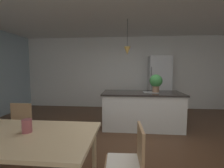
# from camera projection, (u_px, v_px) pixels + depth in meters

# --- Properties ---
(ground_plane) EXTENTS (10.00, 8.40, 0.04)m
(ground_plane) POSITION_uv_depth(u_px,v_px,m) (133.00, 149.00, 2.93)
(ground_plane) COLOR #4C301E
(wall_back_kitchen) EXTENTS (10.00, 0.12, 2.70)m
(wall_back_kitchen) POSITION_uv_depth(u_px,v_px,m) (130.00, 73.00, 6.04)
(wall_back_kitchen) COLOR white
(wall_back_kitchen) RESTS_ON ground_plane
(dining_table) EXTENTS (2.09, 0.96, 0.74)m
(dining_table) POSITION_uv_depth(u_px,v_px,m) (3.00, 139.00, 1.77)
(dining_table) COLOR #D1B284
(dining_table) RESTS_ON ground_plane
(chair_far_left) EXTENTS (0.40, 0.40, 0.87)m
(chair_far_left) POSITION_uv_depth(u_px,v_px,m) (17.00, 128.00, 2.68)
(chair_far_left) COLOR #A87F56
(chair_far_left) RESTS_ON ground_plane
(chair_kitchen_end) EXTENTS (0.42, 0.42, 0.87)m
(chair_kitchen_end) POSITION_uv_depth(u_px,v_px,m) (128.00, 163.00, 1.67)
(chair_kitchen_end) COLOR #A87F56
(chair_kitchen_end) RESTS_ON ground_plane
(kitchen_island) EXTENTS (1.97, 0.89, 0.91)m
(kitchen_island) POSITION_uv_depth(u_px,v_px,m) (142.00, 110.00, 3.96)
(kitchen_island) COLOR silver
(kitchen_island) RESTS_ON ground_plane
(refrigerator) EXTENTS (0.74, 0.67, 1.94)m
(refrigerator) POSITION_uv_depth(u_px,v_px,m) (159.00, 84.00, 5.58)
(refrigerator) COLOR silver
(refrigerator) RESTS_ON ground_plane
(pendant_over_island_main) EXTENTS (0.16, 0.16, 0.86)m
(pendant_over_island_main) POSITION_uv_depth(u_px,v_px,m) (127.00, 51.00, 3.86)
(pendant_over_island_main) COLOR black
(potted_plant_on_island) EXTENTS (0.31, 0.31, 0.45)m
(potted_plant_on_island) POSITION_uv_depth(u_px,v_px,m) (156.00, 82.00, 3.86)
(potted_plant_on_island) COLOR #8C664C
(potted_plant_on_island) RESTS_ON kitchen_island
(vase_on_dining_table) EXTENTS (0.11, 0.11, 0.15)m
(vase_on_dining_table) POSITION_uv_depth(u_px,v_px,m) (27.00, 126.00, 1.80)
(vase_on_dining_table) COLOR #994C51
(vase_on_dining_table) RESTS_ON dining_table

